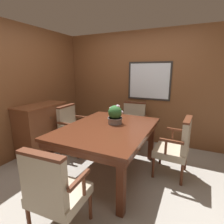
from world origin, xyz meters
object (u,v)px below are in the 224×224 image
object	(u,v)px
chair_left_far	(72,127)
chair_right_far	(177,145)
dining_table	(108,132)
chair_head_near	(54,190)
potted_plant	(115,115)
sideboard_cabinet	(42,129)
chair_head_far	(133,123)

from	to	relation	value
chair_left_far	chair_right_far	bearing A→B (deg)	-91.38
dining_table	chair_head_near	distance (m)	1.23
dining_table	chair_left_far	xyz separation A→B (m)	(-1.00, 0.38, -0.17)
dining_table	chair_right_far	distance (m)	1.07
chair_head_near	dining_table	bearing A→B (deg)	-91.83
dining_table	chair_head_near	bearing A→B (deg)	-88.51
potted_plant	sideboard_cabinet	bearing A→B (deg)	-175.90
dining_table	potted_plant	xyz separation A→B (m)	(0.03, 0.20, 0.24)
chair_head_far	chair_left_far	bearing A→B (deg)	-144.01
dining_table	potted_plant	distance (m)	0.31
dining_table	chair_head_far	xyz separation A→B (m)	(0.00, 1.20, -0.17)
chair_head_far	chair_right_far	size ratio (longest dim) A/B	1.00
chair_head_near	sideboard_cabinet	xyz separation A→B (m)	(-1.54, 1.31, -0.02)
chair_head_far	chair_right_far	distance (m)	1.29
dining_table	chair_head_near	xyz separation A→B (m)	(0.03, -1.22, -0.17)
chair_head_far	chair_left_far	distance (m)	1.30
dining_table	potted_plant	size ratio (longest dim) A/B	5.28
sideboard_cabinet	chair_head_near	bearing A→B (deg)	-40.29
dining_table	sideboard_cabinet	size ratio (longest dim) A/B	1.71
chair_head_far	potted_plant	bearing A→B (deg)	-91.82
chair_head_near	potted_plant	distance (m)	1.48
chair_left_far	sideboard_cabinet	xyz separation A→B (m)	(-0.51, -0.29, -0.02)
dining_table	chair_right_far	world-z (taller)	chair_right_far
chair_head_near	chair_right_far	distance (m)	1.85
dining_table	sideboard_cabinet	world-z (taller)	sideboard_cabinet
dining_table	sideboard_cabinet	bearing A→B (deg)	176.60
potted_plant	sideboard_cabinet	distance (m)	1.61
chair_left_far	dining_table	bearing A→B (deg)	-111.82
chair_head_near	chair_right_far	world-z (taller)	same
chair_left_far	sideboard_cabinet	bearing A→B (deg)	118.08
dining_table	sideboard_cabinet	distance (m)	1.52
chair_head_far	sideboard_cabinet	world-z (taller)	sideboard_cabinet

